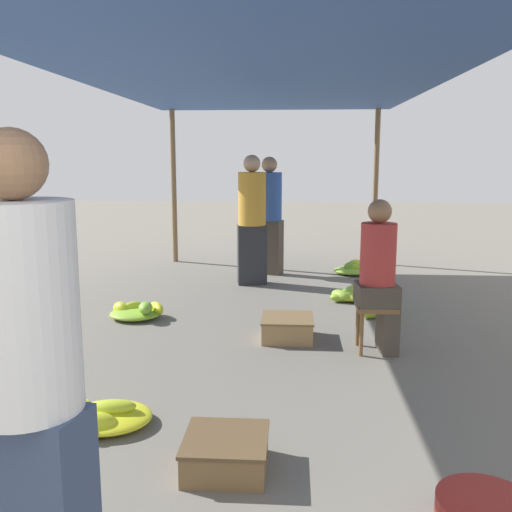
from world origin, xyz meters
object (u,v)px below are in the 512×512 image
at_px(banana_pile_right_1, 381,310).
at_px(vendor_seated, 380,274).
at_px(shopper_walking_far, 252,218).
at_px(vendor_foreground, 27,382).
at_px(banana_pile_right_2, 356,269).
at_px(stool, 376,314).
at_px(crate_near, 226,453).
at_px(banana_pile_right_0, 349,295).
at_px(banana_pile_left_0, 100,418).
at_px(crate_mid, 288,328).
at_px(shopper_walking_mid, 269,214).
at_px(banana_pile_left_1, 137,311).

bearing_deg(banana_pile_right_1, vendor_seated, -100.12).
bearing_deg(shopper_walking_far, vendor_seated, -63.55).
height_order(vendor_foreground, banana_pile_right_2, vendor_foreground).
xyz_separation_m(vendor_seated, banana_pile_right_2, (0.16, 3.30, -0.62)).
bearing_deg(banana_pile_right_1, stool, -101.13).
relative_size(vendor_foreground, crate_near, 3.91).
xyz_separation_m(vendor_foreground, banana_pile_right_0, (1.56, 4.80, -0.85)).
relative_size(banana_pile_left_0, crate_near, 1.24).
height_order(vendor_seated, banana_pile_right_0, vendor_seated).
height_order(crate_near, crate_mid, crate_mid).
bearing_deg(stool, shopper_walking_mid, 108.14).
distance_m(vendor_foreground, banana_pile_left_0, 1.72).
height_order(vendor_foreground, stool, vendor_foreground).
height_order(banana_pile_right_1, banana_pile_right_2, banana_pile_right_2).
distance_m(vendor_foreground, stool, 3.47).
bearing_deg(vendor_foreground, banana_pile_left_1, 100.61).
distance_m(vendor_seated, banana_pile_left_0, 2.55).
bearing_deg(vendor_foreground, stool, 61.90).
xyz_separation_m(stool, crate_mid, (-0.76, 0.28, -0.23)).
bearing_deg(shopper_walking_mid, banana_pile_right_2, 2.84).
distance_m(banana_pile_right_1, shopper_walking_far, 2.24).
relative_size(vendor_seated, banana_pile_right_0, 2.43).
bearing_deg(crate_mid, vendor_seated, -20.01).
xyz_separation_m(stool, banana_pile_right_0, (-0.05, 1.78, -0.27)).
bearing_deg(stool, banana_pile_right_1, 78.87).
relative_size(banana_pile_right_0, shopper_walking_far, 0.32).
height_order(banana_pile_left_1, crate_near, banana_pile_left_1).
height_order(banana_pile_left_1, banana_pile_right_2, banana_pile_left_1).
bearing_deg(banana_pile_left_1, vendor_foreground, -79.39).
relative_size(vendor_seated, banana_pile_left_1, 2.09).
bearing_deg(vendor_seated, banana_pile_left_0, -141.08).
bearing_deg(banana_pile_right_1, banana_pile_left_0, -128.77).
height_order(banana_pile_right_0, crate_near, crate_near).
relative_size(vendor_foreground, banana_pile_right_0, 3.25).
relative_size(vendor_foreground, vendor_seated, 1.34).
height_order(banana_pile_right_2, shopper_walking_mid, shopper_walking_mid).
xyz_separation_m(banana_pile_right_1, shopper_walking_far, (-1.47, 1.48, 0.81)).
relative_size(vendor_foreground, banana_pile_right_1, 3.81).
distance_m(vendor_seated, banana_pile_right_1, 1.26).
distance_m(banana_pile_left_0, banana_pile_right_1, 3.38).
bearing_deg(banana_pile_right_0, vendor_seated, -87.68).
height_order(vendor_foreground, banana_pile_left_0, vendor_foreground).
bearing_deg(vendor_seated, banana_pile_right_2, 87.18).
bearing_deg(vendor_foreground, banana_pile_left_0, 101.14).
distance_m(vendor_foreground, crate_near, 1.44).
bearing_deg(shopper_walking_far, banana_pile_left_0, -98.93).
bearing_deg(vendor_foreground, banana_pile_right_0, 72.01).
xyz_separation_m(banana_pile_left_0, shopper_walking_far, (0.65, 4.11, 0.81)).
height_order(vendor_seated, shopper_walking_far, shopper_walking_far).
height_order(stool, banana_pile_right_0, stool).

